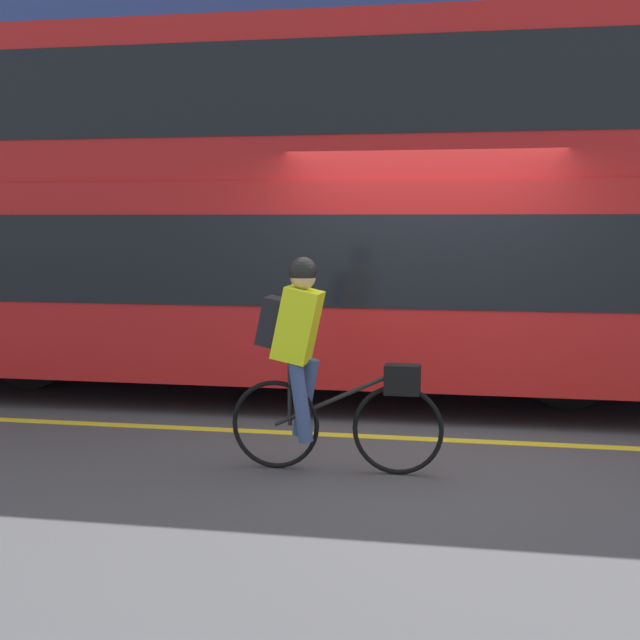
{
  "coord_description": "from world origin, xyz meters",
  "views": [
    {
      "loc": [
        0.59,
        -7.41,
        1.89
      ],
      "look_at": [
        -0.87,
        0.27,
        1.0
      ],
      "focal_mm": 50.0,
      "sensor_mm": 36.0,
      "label": 1
    }
  ],
  "objects_px": {
    "bus": "(285,199)",
    "street_sign_post": "(34,245)",
    "cyclist_on_bike": "(313,356)",
    "trash_bin": "(407,304)"
  },
  "relations": [
    {
      "from": "cyclist_on_bike",
      "to": "street_sign_post",
      "type": "distance_m",
      "value": 8.98
    },
    {
      "from": "bus",
      "to": "street_sign_post",
      "type": "relative_size",
      "value": 3.87
    },
    {
      "from": "bus",
      "to": "street_sign_post",
      "type": "distance_m",
      "value": 6.46
    },
    {
      "from": "trash_bin",
      "to": "street_sign_post",
      "type": "height_order",
      "value": "street_sign_post"
    },
    {
      "from": "bus",
      "to": "street_sign_post",
      "type": "height_order",
      "value": "bus"
    },
    {
      "from": "bus",
      "to": "trash_bin",
      "type": "relative_size",
      "value": 9.1
    },
    {
      "from": "cyclist_on_bike",
      "to": "trash_bin",
      "type": "relative_size",
      "value": 1.56
    },
    {
      "from": "bus",
      "to": "cyclist_on_bike",
      "type": "relative_size",
      "value": 5.85
    },
    {
      "from": "bus",
      "to": "cyclist_on_bike",
      "type": "height_order",
      "value": "bus"
    },
    {
      "from": "cyclist_on_bike",
      "to": "street_sign_post",
      "type": "xyz_separation_m",
      "value": [
        -5.9,
        6.75,
        0.61
      ]
    }
  ]
}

